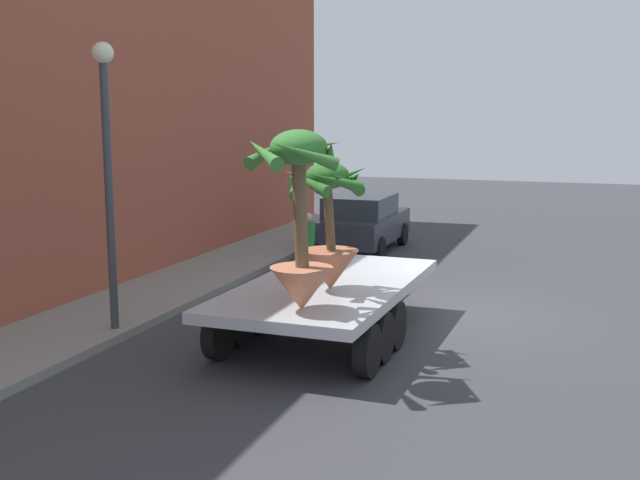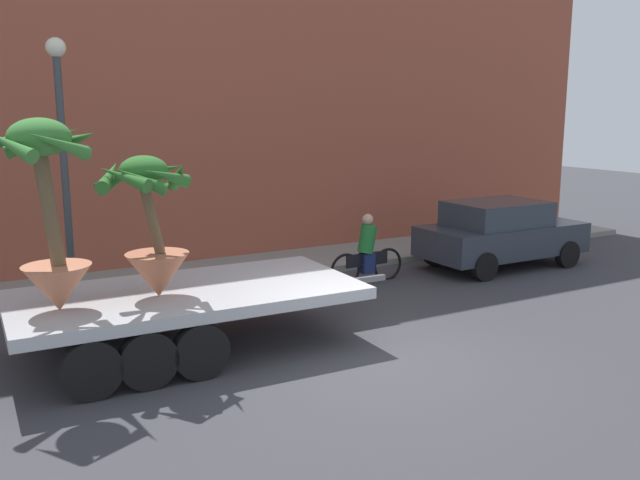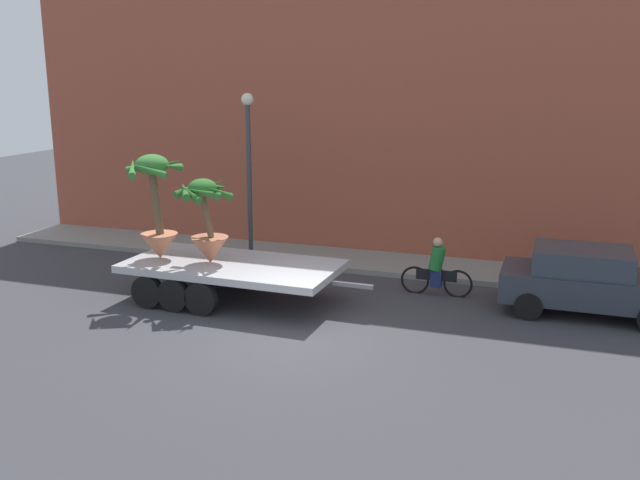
# 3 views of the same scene
# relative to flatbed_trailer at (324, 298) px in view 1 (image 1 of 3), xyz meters

# --- Properties ---
(ground_plane) EXTENTS (60.00, 60.00, 0.00)m
(ground_plane) POSITION_rel_flatbed_trailer_xyz_m (2.57, -1.78, -0.76)
(ground_plane) COLOR #38383D
(sidewalk) EXTENTS (24.00, 2.20, 0.15)m
(sidewalk) POSITION_rel_flatbed_trailer_xyz_m (2.57, 4.32, -0.69)
(sidewalk) COLOR gray
(sidewalk) RESTS_ON ground
(building_facade) EXTENTS (24.00, 1.20, 9.73)m
(building_facade) POSITION_rel_flatbed_trailer_xyz_m (2.57, 6.02, 4.10)
(building_facade) COLOR #9E4C38
(building_facade) RESTS_ON ground
(flatbed_trailer) EXTENTS (6.29, 2.73, 0.98)m
(flatbed_trailer) POSITION_rel_flatbed_trailer_xyz_m (0.00, 0.00, 0.00)
(flatbed_trailer) COLOR #B7BABF
(flatbed_trailer) RESTS_ON ground
(potted_palm_rear) EXTENTS (1.42, 1.38, 2.09)m
(potted_palm_rear) POSITION_rel_flatbed_trailer_xyz_m (-0.34, -0.20, 1.22)
(potted_palm_rear) COLOR #B26647
(potted_palm_rear) RESTS_ON flatbed_trailer
(potted_palm_middle) EXTENTS (1.56, 1.54, 2.63)m
(potted_palm_middle) POSITION_rel_flatbed_trailer_xyz_m (-1.72, -0.22, 1.55)
(potted_palm_middle) COLOR #C17251
(potted_palm_middle) RESTS_ON flatbed_trailer
(cyclist) EXTENTS (1.84, 0.35, 1.54)m
(cyclist) POSITION_rel_flatbed_trailer_xyz_m (4.94, 2.11, -0.10)
(cyclist) COLOR black
(cyclist) RESTS_ON ground
(parked_car) EXTENTS (4.01, 1.89, 1.58)m
(parked_car) POSITION_rel_flatbed_trailer_xyz_m (8.52, 1.83, 0.06)
(parked_car) COLOR #2D333D
(parked_car) RESTS_ON ground
(street_lamp) EXTENTS (0.36, 0.36, 4.83)m
(street_lamp) POSITION_rel_flatbed_trailer_xyz_m (-0.90, 3.52, 2.47)
(street_lamp) COLOR #383D42
(street_lamp) RESTS_ON sidewalk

